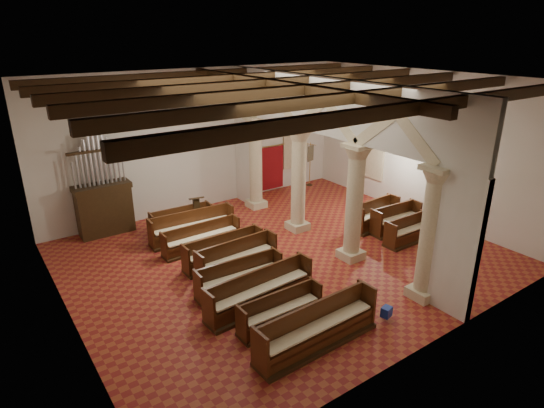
% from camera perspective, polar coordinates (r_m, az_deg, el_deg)
% --- Properties ---
extents(floor, '(14.00, 14.00, 0.00)m').
position_cam_1_polar(floor, '(16.11, 1.44, -6.47)').
color(floor, '#983C21').
rests_on(floor, ground).
extents(ceiling, '(14.00, 14.00, 0.00)m').
position_cam_1_polar(ceiling, '(14.36, 1.67, 15.29)').
color(ceiling, black).
rests_on(ceiling, wall_back).
extents(wall_back, '(14.00, 0.02, 6.00)m').
position_cam_1_polar(wall_back, '(19.93, -8.86, 7.92)').
color(wall_back, silver).
rests_on(wall_back, floor).
extents(wall_front, '(14.00, 0.02, 6.00)m').
position_cam_1_polar(wall_front, '(11.05, 20.41, -4.03)').
color(wall_front, silver).
rests_on(wall_front, floor).
extents(wall_left, '(0.02, 12.00, 6.00)m').
position_cam_1_polar(wall_left, '(12.39, -25.51, -2.11)').
color(wall_left, silver).
rests_on(wall_left, floor).
extents(wall_right, '(0.02, 12.00, 6.00)m').
position_cam_1_polar(wall_right, '(19.80, 18.19, 7.04)').
color(wall_right, silver).
rests_on(wall_right, floor).
extents(ceiling_beams, '(13.80, 11.80, 0.30)m').
position_cam_1_polar(ceiling_beams, '(14.38, 1.66, 14.57)').
color(ceiling_beams, '#30200F').
rests_on(ceiling_beams, wall_back).
extents(arcade, '(0.90, 11.90, 6.00)m').
position_cam_1_polar(arcade, '(15.91, 6.82, 6.79)').
color(arcade, beige).
rests_on(arcade, floor).
extents(window_right_a, '(0.03, 1.00, 2.20)m').
position_cam_1_polar(window_right_a, '(19.16, 21.41, 3.70)').
color(window_right_a, '#398064').
rests_on(window_right_a, wall_right).
extents(window_right_b, '(0.03, 1.00, 2.20)m').
position_cam_1_polar(window_right_b, '(21.51, 12.66, 6.43)').
color(window_right_b, '#398064').
rests_on(window_right_b, wall_right).
extents(window_back, '(1.00, 0.03, 2.20)m').
position_cam_1_polar(window_back, '(22.69, 2.72, 7.66)').
color(window_back, '#398064').
rests_on(window_back, wall_back).
extents(pipe_organ, '(2.10, 0.85, 4.40)m').
position_cam_1_polar(pipe_organ, '(18.46, -20.41, 0.48)').
color(pipe_organ, '#30200F').
rests_on(pipe_organ, floor).
extents(lectern, '(0.60, 0.62, 1.33)m').
position_cam_1_polar(lectern, '(18.46, -9.40, -1.17)').
color(lectern, '#322210').
rests_on(lectern, floor).
extents(dossal_curtain, '(1.80, 0.07, 2.17)m').
position_cam_1_polar(dossal_curtain, '(22.05, -0.33, 4.51)').
color(dossal_curtain, maroon).
rests_on(dossal_curtain, floor).
extents(processional_banner, '(0.49, 0.63, 2.22)m').
position_cam_1_polar(processional_banner, '(23.11, 4.77, 4.21)').
color(processional_banner, '#30200F').
rests_on(processional_banner, floor).
extents(hymnal_box_a, '(0.33, 0.29, 0.28)m').
position_cam_1_polar(hymnal_box_a, '(13.11, 14.17, -12.98)').
color(hymnal_box_a, navy).
rests_on(hymnal_box_a, floor).
extents(hymnal_box_b, '(0.39, 0.33, 0.36)m').
position_cam_1_polar(hymnal_box_b, '(14.32, 3.04, -8.99)').
color(hymnal_box_b, navy).
rests_on(hymnal_box_b, floor).
extents(hymnal_box_c, '(0.36, 0.32, 0.31)m').
position_cam_1_polar(hymnal_box_c, '(14.64, 0.08, -8.35)').
color(hymnal_box_c, '#163F9A').
rests_on(hymnal_box_c, floor).
extents(tube_heater_a, '(0.85, 0.34, 0.09)m').
position_cam_1_polar(tube_heater_a, '(12.41, 6.00, -14.99)').
color(tube_heater_a, white).
rests_on(tube_heater_a, floor).
extents(tube_heater_b, '(1.08, 0.34, 0.11)m').
position_cam_1_polar(tube_heater_b, '(12.77, 3.71, -13.73)').
color(tube_heater_b, silver).
rests_on(tube_heater_b, floor).
extents(nave_pew_0, '(3.56, 0.85, 1.15)m').
position_cam_1_polar(nave_pew_0, '(11.81, 5.70, -15.79)').
color(nave_pew_0, '#30200F').
rests_on(nave_pew_0, floor).
extents(nave_pew_1, '(2.46, 0.65, 0.96)m').
position_cam_1_polar(nave_pew_1, '(12.47, 1.06, -13.76)').
color(nave_pew_1, '#30200F').
rests_on(nave_pew_1, floor).
extents(nave_pew_2, '(3.46, 0.93, 1.11)m').
position_cam_1_polar(nave_pew_2, '(13.19, -1.49, -11.41)').
color(nave_pew_2, '#30200F').
rests_on(nave_pew_2, floor).
extents(nave_pew_3, '(2.77, 0.80, 1.02)m').
position_cam_1_polar(nave_pew_3, '(13.94, -4.08, -9.64)').
color(nave_pew_3, '#30200F').
rests_on(nave_pew_3, floor).
extents(nave_pew_4, '(2.83, 0.84, 1.11)m').
position_cam_1_polar(nave_pew_4, '(14.89, -4.38, -7.37)').
color(nave_pew_4, '#30200F').
rests_on(nave_pew_4, floor).
extents(nave_pew_5, '(2.86, 0.73, 1.03)m').
position_cam_1_polar(nave_pew_5, '(15.51, -6.07, -6.32)').
color(nave_pew_5, '#30200F').
rests_on(nave_pew_5, floor).
extents(nave_pew_6, '(2.93, 0.67, 0.96)m').
position_cam_1_polar(nave_pew_6, '(16.62, -8.80, -4.61)').
color(nave_pew_6, '#30200F').
rests_on(nave_pew_6, floor).
extents(nave_pew_7, '(3.27, 0.90, 1.10)m').
position_cam_1_polar(nave_pew_7, '(17.43, -9.93, -3.25)').
color(nave_pew_7, '#30200F').
rests_on(nave_pew_7, floor).
extents(nave_pew_8, '(2.47, 0.74, 0.97)m').
position_cam_1_polar(nave_pew_8, '(18.20, -11.27, -2.41)').
color(nave_pew_8, '#30200F').
rests_on(nave_pew_8, floor).
extents(aisle_pew_0, '(2.02, 0.68, 1.00)m').
position_cam_1_polar(aisle_pew_0, '(17.64, 16.66, -3.64)').
color(aisle_pew_0, '#30200F').
rests_on(aisle_pew_0, floor).
extents(aisle_pew_1, '(2.24, 0.83, 1.08)m').
position_cam_1_polar(aisle_pew_1, '(18.47, 15.25, -2.28)').
color(aisle_pew_1, '#30200F').
rests_on(aisle_pew_1, floor).
extents(aisle_pew_2, '(2.30, 0.89, 1.13)m').
position_cam_1_polar(aisle_pew_2, '(18.65, 12.83, -1.76)').
color(aisle_pew_2, '#30200F').
rests_on(aisle_pew_2, floor).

